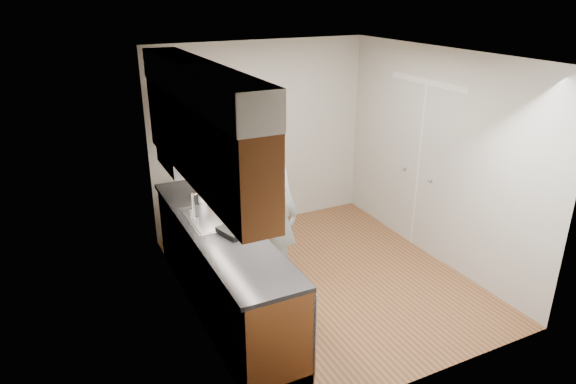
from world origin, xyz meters
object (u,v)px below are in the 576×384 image
object	(u,v)px
soda_can	(210,193)
steel_can	(222,195)
person	(269,198)
soap_bottle_a	(202,193)
dish_rack	(239,229)
soap_bottle_c	(204,190)
soap_bottle_b	(202,191)

from	to	relation	value
soda_can	steel_can	distance (m)	0.15
person	soap_bottle_a	size ratio (longest dim) A/B	8.13
soda_can	dish_rack	bearing A→B (deg)	-91.07
soda_can	dish_rack	size ratio (longest dim) A/B	0.37
person	soap_bottle_c	xyz separation A→B (m)	(-0.53, 0.60, -0.02)
person	soap_bottle_c	bearing A→B (deg)	9.67
person	soda_can	distance (m)	0.71
soap_bottle_b	dish_rack	distance (m)	0.95
person	dish_rack	distance (m)	0.65
steel_can	dish_rack	world-z (taller)	steel_can
soap_bottle_c	soda_can	bearing A→B (deg)	-59.87
soap_bottle_a	steel_can	bearing A→B (deg)	3.71
person	soap_bottle_b	bearing A→B (deg)	15.27
soap_bottle_c	steel_can	bearing A→B (deg)	-47.94
person	steel_can	xyz separation A→B (m)	(-0.37, 0.42, -0.05)
soap_bottle_b	steel_can	distance (m)	0.23
soap_bottle_c	dish_rack	distance (m)	1.02
soap_bottle_b	person	bearing A→B (deg)	-43.00
person	soap_bottle_b	world-z (taller)	person
soap_bottle_c	soap_bottle_b	bearing A→B (deg)	-118.96
person	dish_rack	xyz separation A→B (m)	(-0.50, -0.42, -0.08)
person	steel_can	bearing A→B (deg)	9.40
soap_bottle_a	soap_bottle_c	size ratio (longest dim) A/B	1.57
soap_bottle_c	person	bearing A→B (deg)	-48.60
dish_rack	soap_bottle_a	bearing A→B (deg)	81.47
steel_can	dish_rack	size ratio (longest dim) A/B	0.31
soap_bottle_a	soap_bottle_b	xyz separation A→B (m)	(0.04, 0.12, -0.03)
soap_bottle_b	soda_can	size ratio (longest dim) A/B	1.55
soda_can	steel_can	xyz separation A→B (m)	(0.11, -0.09, -0.01)
soap_bottle_b	soda_can	world-z (taller)	soap_bottle_b
soap_bottle_b	soda_can	distance (m)	0.09
person	soap_bottle_a	world-z (taller)	person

